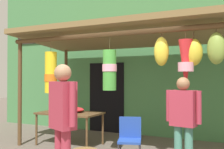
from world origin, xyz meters
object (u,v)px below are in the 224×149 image
(folding_chair, at_px, (130,136))
(display_table, at_px, (70,115))
(vendor_in_orange, at_px, (63,116))
(shopper_by_bananas, at_px, (183,117))
(flower_heap_on_table, at_px, (69,109))

(folding_chair, bearing_deg, display_table, 158.06)
(display_table, height_order, vendor_in_orange, vendor_in_orange)
(folding_chair, relative_size, shopper_by_bananas, 0.54)
(display_table, distance_m, flower_heap_on_table, 0.15)
(display_table, bearing_deg, folding_chair, -21.94)
(display_table, xyz_separation_m, shopper_by_bananas, (2.76, -0.80, 0.23))
(flower_heap_on_table, bearing_deg, folding_chair, -22.14)
(shopper_by_bananas, bearing_deg, vendor_in_orange, -133.61)
(display_table, height_order, flower_heap_on_table, flower_heap_on_table)
(vendor_in_orange, bearing_deg, folding_chair, 75.40)
(display_table, relative_size, shopper_by_bananas, 0.93)
(display_table, bearing_deg, flower_heap_on_table, 151.68)
(display_table, relative_size, vendor_in_orange, 0.84)
(folding_chair, height_order, shopper_by_bananas, shopper_by_bananas)
(display_table, xyz_separation_m, flower_heap_on_table, (-0.06, 0.03, 0.13))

